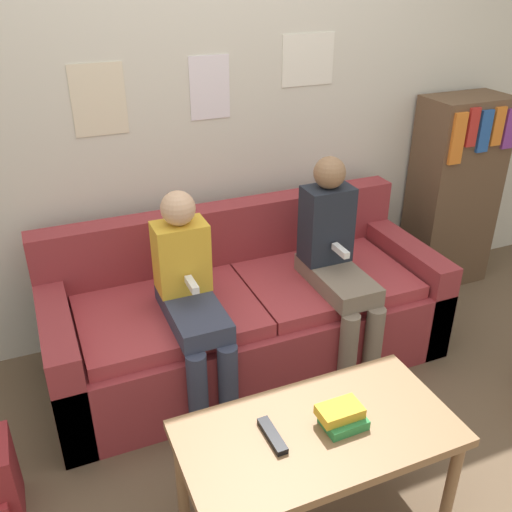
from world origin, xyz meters
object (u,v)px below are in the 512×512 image
object	(u,v)px
person_left	(191,296)
bookshelf	(453,193)
coffee_table	(318,441)
tv_remote	(272,435)
couch	(246,314)
person_right	(336,260)

from	to	relation	value
person_left	bookshelf	size ratio (longest dim) A/B	0.85
coffee_table	tv_remote	xyz separation A→B (m)	(-0.16, 0.03, 0.06)
couch	bookshelf	bearing A→B (deg)	10.71
bookshelf	person_left	bearing A→B (deg)	-165.52
person_left	coffee_table	bearing A→B (deg)	-76.90
couch	coffee_table	world-z (taller)	couch
coffee_table	person_left	size ratio (longest dim) A/B	0.96
coffee_table	person_left	distance (m)	0.88
person_right	tv_remote	xyz separation A→B (m)	(-0.72, -0.82, -0.12)
bookshelf	person_right	bearing A→B (deg)	-156.96
couch	person_left	xyz separation A→B (m)	(-0.34, -0.19, 0.30)
couch	bookshelf	distance (m)	1.58
coffee_table	person_right	xyz separation A→B (m)	(0.55, 0.85, 0.19)
bookshelf	couch	bearing A→B (deg)	-169.29
bookshelf	coffee_table	bearing A→B (deg)	-141.48
coffee_table	person_right	size ratio (longest dim) A/B	0.90
coffee_table	tv_remote	size ratio (longest dim) A/B	5.73
coffee_table	person_right	world-z (taller)	person_right
coffee_table	person_right	distance (m)	1.03
person_right	bookshelf	xyz separation A→B (m)	(1.11, 0.47, 0.01)
couch	coffee_table	distance (m)	1.06
couch	person_left	world-z (taller)	person_left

